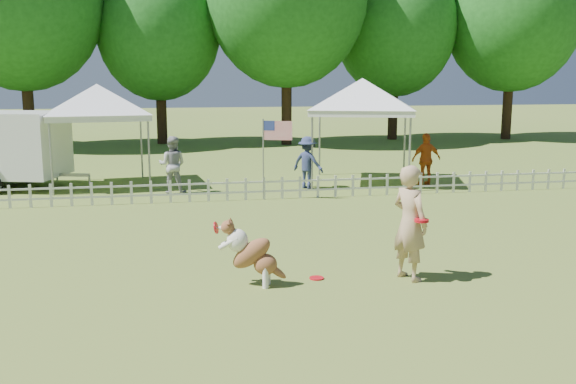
% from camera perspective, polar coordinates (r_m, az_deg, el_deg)
% --- Properties ---
extents(ground, '(120.00, 120.00, 0.00)m').
position_cam_1_polar(ground, '(10.82, 4.83, -7.51)').
color(ground, '#486921').
rests_on(ground, ground).
extents(picket_fence, '(22.00, 0.08, 0.60)m').
position_cam_1_polar(picket_fence, '(17.41, -1.33, 0.34)').
color(picket_fence, silver).
rests_on(picket_fence, ground).
extents(handler, '(0.70, 0.82, 1.90)m').
position_cam_1_polar(handler, '(10.61, 10.79, -2.70)').
color(handler, tan).
rests_on(handler, ground).
extents(dog, '(1.09, 0.66, 1.07)m').
position_cam_1_polar(dog, '(10.20, -3.18, -5.46)').
color(dog, brown).
rests_on(dog, ground).
extents(frisbee_on_turf, '(0.30, 0.30, 0.02)m').
position_cam_1_polar(frisbee_on_turf, '(10.68, 2.56, -7.65)').
color(frisbee_on_turf, red).
rests_on(frisbee_on_turf, ground).
extents(canopy_tent_left, '(3.23, 3.23, 3.01)m').
position_cam_1_polar(canopy_tent_left, '(20.28, -16.42, 4.76)').
color(canopy_tent_left, white).
rests_on(canopy_tent_left, ground).
extents(canopy_tent_right, '(3.87, 3.87, 3.17)m').
position_cam_1_polar(canopy_tent_right, '(20.15, 6.54, 5.31)').
color(canopy_tent_right, white).
rests_on(canopy_tent_right, ground).
extents(flag_pole, '(0.82, 0.36, 2.18)m').
position_cam_1_polar(flag_pole, '(17.25, -2.21, 2.89)').
color(flag_pole, gray).
rests_on(flag_pole, ground).
extents(spectator_a, '(0.92, 0.79, 1.63)m').
position_cam_1_polar(spectator_a, '(18.54, -10.24, 2.40)').
color(spectator_a, '#97979C').
rests_on(spectator_a, ground).
extents(spectator_b, '(1.11, 1.11, 1.55)m').
position_cam_1_polar(spectator_b, '(19.05, 1.77, 2.64)').
color(spectator_b, navy).
rests_on(spectator_b, ground).
extents(spectator_c, '(0.97, 0.46, 1.60)m').
position_cam_1_polar(spectator_c, '(20.02, 12.18, 2.86)').
color(spectator_c, '#C65017').
rests_on(spectator_c, ground).
extents(tree_left, '(7.40, 7.40, 12.00)m').
position_cam_1_polar(tree_left, '(32.14, -22.57, 14.31)').
color(tree_left, '#195117').
rests_on(tree_left, ground).
extents(tree_center_left, '(6.00, 6.00, 9.80)m').
position_cam_1_polar(tree_center_left, '(32.46, -11.38, 12.88)').
color(tree_center_left, '#195117').
rests_on(tree_center_left, ground).
extents(tree_center_right, '(7.60, 7.60, 12.60)m').
position_cam_1_polar(tree_center_right, '(31.60, -0.13, 15.70)').
color(tree_center_right, '#195117').
rests_on(tree_center_right, ground).
extents(tree_right, '(6.20, 6.20, 10.40)m').
position_cam_1_polar(tree_right, '(34.55, 9.49, 13.26)').
color(tree_right, '#195117').
rests_on(tree_right, ground).
extents(tree_far_right, '(7.00, 7.00, 11.40)m').
position_cam_1_polar(tree_far_right, '(36.19, 19.29, 13.49)').
color(tree_far_right, '#195117').
rests_on(tree_far_right, ground).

